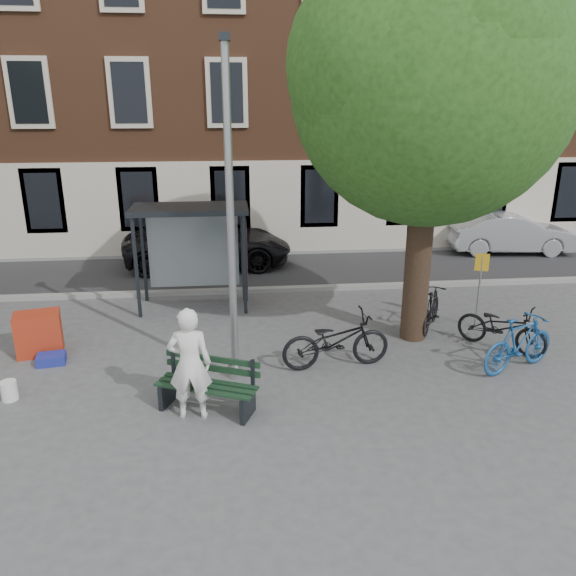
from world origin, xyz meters
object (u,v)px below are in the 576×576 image
(car_dark, at_px, (208,244))
(car_silver, at_px, (510,233))
(bike_b, at_px, (519,343))
(bench, at_px, (208,387))
(bus_shelter, at_px, (207,233))
(bike_c, at_px, (502,327))
(red_stand, at_px, (39,333))
(painter, at_px, (190,364))
(lamppost, at_px, (231,236))
(bike_a, at_px, (336,340))
(notice_sign, at_px, (481,275))
(bike_d, at_px, (432,309))

(car_dark, bearing_deg, car_silver, -88.22)
(bike_b, bearing_deg, bench, 75.15)
(bus_shelter, relative_size, car_dark, 0.54)
(car_silver, bearing_deg, bike_c, 157.87)
(bike_b, relative_size, bike_c, 0.98)
(bench, bearing_deg, red_stand, 166.91)
(painter, bearing_deg, car_silver, -133.77)
(lamppost, xyz_separation_m, car_dark, (-0.75, 7.79, -2.05))
(bench, xyz_separation_m, car_silver, (10.13, 9.56, 0.28))
(lamppost, bearing_deg, car_dark, 95.48)
(painter, distance_m, car_dark, 9.17)
(lamppost, xyz_separation_m, painter, (-0.74, -1.37, -1.80))
(bike_a, relative_size, bike_b, 1.16)
(bike_a, xyz_separation_m, car_dark, (-2.75, 7.57, 0.16))
(bike_a, height_order, notice_sign, notice_sign)
(bike_d, relative_size, car_dark, 0.31)
(painter, bearing_deg, bench, -137.79)
(car_dark, distance_m, car_silver, 10.42)
(bus_shelter, xyz_separation_m, bike_d, (5.18, -2.17, -1.43))
(bus_shelter, xyz_separation_m, notice_sign, (6.28, -2.14, -0.65))
(red_stand, bearing_deg, bus_shelter, 37.04)
(car_dark, bearing_deg, bus_shelter, -179.37)
(lamppost, relative_size, bike_a, 2.80)
(red_stand, bearing_deg, car_dark, 62.15)
(bus_shelter, height_order, bike_b, bus_shelter)
(lamppost, bearing_deg, notice_sign, 19.12)
(bike_a, xyz_separation_m, red_stand, (-6.08, 1.26, -0.12))
(painter, relative_size, bike_a, 0.90)
(bike_b, distance_m, car_dark, 10.24)
(bike_c, bearing_deg, bench, 152.95)
(bike_c, bearing_deg, bike_a, 143.62)
(car_dark, distance_m, notice_sign, 8.69)
(bus_shelter, distance_m, bench, 5.48)
(bike_c, bearing_deg, red_stand, 131.54)
(bike_b, bearing_deg, red_stand, 56.47)
(bike_d, xyz_separation_m, notice_sign, (1.10, 0.03, 0.77))
(bench, distance_m, bike_a, 2.84)
(bench, xyz_separation_m, red_stand, (-3.61, 2.64, 0.04))
(bike_c, xyz_separation_m, car_silver, (3.99, 7.70, 0.19))
(bus_shelter, bearing_deg, notice_sign, -18.79)
(bench, xyz_separation_m, bike_c, (6.15, 1.86, 0.09))
(lamppost, relative_size, bike_d, 3.72)
(bench, relative_size, car_silver, 0.43)
(bike_c, relative_size, notice_sign, 1.08)
(bike_a, distance_m, bike_d, 3.09)
(lamppost, xyz_separation_m, bike_d, (4.57, 1.94, -2.29))
(bike_c, relative_size, car_silver, 0.45)
(painter, relative_size, bike_c, 1.02)
(painter, distance_m, bike_b, 6.41)
(lamppost, relative_size, bench, 3.35)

